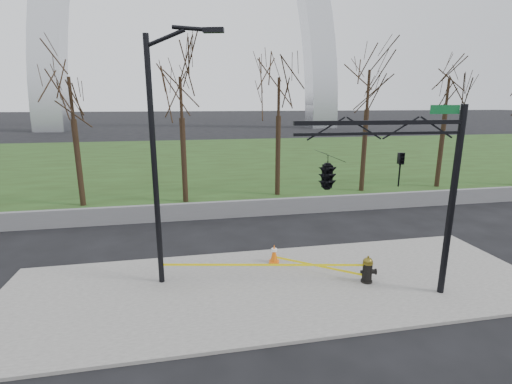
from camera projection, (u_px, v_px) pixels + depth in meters
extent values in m
plane|color=black|center=(278.00, 287.00, 12.38)|extent=(500.00, 500.00, 0.00)
cube|color=slate|center=(278.00, 286.00, 12.36)|extent=(18.00, 6.00, 0.10)
cube|color=#223513|center=(211.00, 158.00, 40.96)|extent=(120.00, 40.00, 0.06)
cube|color=#59595B|center=(241.00, 209.00, 19.89)|extent=(60.00, 0.30, 0.90)
cylinder|color=black|center=(366.00, 281.00, 12.53)|extent=(0.38, 0.38, 0.07)
cylinder|color=black|center=(367.00, 273.00, 12.46)|extent=(0.29, 0.29, 0.67)
cylinder|color=black|center=(374.00, 272.00, 12.42)|extent=(0.27, 0.24, 0.18)
cylinder|color=black|center=(362.00, 272.00, 12.47)|extent=(0.14, 0.14, 0.11)
cylinder|color=brown|center=(368.00, 263.00, 12.37)|extent=(0.34, 0.34, 0.07)
ellipsoid|color=brown|center=(368.00, 261.00, 12.35)|extent=(0.31, 0.31, 0.24)
cylinder|color=brown|center=(368.00, 257.00, 12.32)|extent=(0.07, 0.07, 0.09)
cube|color=#E35E0B|center=(274.00, 262.00, 14.06)|extent=(0.47, 0.47, 0.04)
cone|color=#E35E0B|center=(274.00, 253.00, 13.98)|extent=(0.29, 0.29, 0.68)
cylinder|color=white|center=(274.00, 250.00, 13.95)|extent=(0.22, 0.22, 0.10)
cylinder|color=black|center=(155.00, 169.00, 11.64)|extent=(0.18, 0.18, 8.00)
cylinder|color=black|center=(164.00, 38.00, 10.68)|extent=(1.25, 0.46, 0.56)
cylinder|color=black|center=(193.00, 29.00, 10.55)|extent=(1.19, 0.44, 0.22)
cube|color=black|center=(213.00, 30.00, 10.52)|extent=(0.64, 0.37, 0.14)
cylinder|color=black|center=(452.00, 205.00, 11.19)|extent=(0.20, 0.20, 6.00)
cube|color=black|center=(381.00, 123.00, 10.21)|extent=(5.00, 0.30, 0.12)
cube|color=black|center=(380.00, 133.00, 10.28)|extent=(5.00, 0.26, 0.08)
cube|color=#0C5926|center=(445.00, 109.00, 10.42)|extent=(0.90, 0.07, 0.25)
imported|color=black|center=(400.00, 170.00, 10.64)|extent=(0.17, 0.21, 1.00)
imported|color=black|center=(327.00, 172.00, 10.30)|extent=(0.62, 2.50, 1.00)
cube|color=#FEE80D|center=(264.00, 265.00, 12.40)|extent=(6.84, 1.38, 0.08)
cube|color=#FEE80D|center=(318.00, 266.00, 13.25)|extent=(2.71, 2.14, 0.08)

